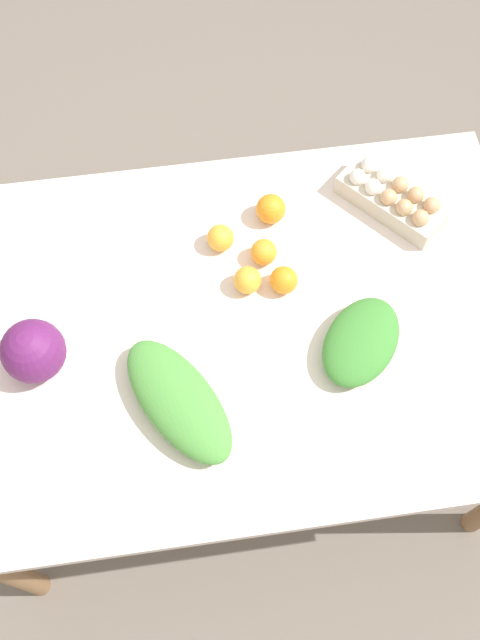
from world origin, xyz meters
The scene contains 11 objects.
ground_plane centered at (0.00, 0.00, 0.00)m, with size 8.00×8.00×0.00m, color #70665B.
dining_table centered at (0.00, 0.00, 0.68)m, with size 1.50×1.02×0.77m.
cabbage_purple centered at (0.49, 0.04, 0.84)m, with size 0.15×0.15×0.15m, color #601E5B.
egg_carton centered at (-0.45, -0.29, 0.81)m, with size 0.28×0.30×0.09m.
greens_bunch_beet_tops centered at (-0.28, 0.11, 0.80)m, with size 0.25×0.17×0.08m, color #3D8433.
greens_bunch_kale centered at (0.17, 0.19, 0.81)m, with size 0.36×0.16×0.08m, color #4C933D.
orange_0 centered at (-0.12, -0.30, 0.81)m, with size 0.08×0.08×0.08m, color orange.
orange_1 centered at (0.02, -0.23, 0.80)m, with size 0.07×0.07×0.07m, color #F9A833.
orange_2 centered at (-0.09, -0.18, 0.80)m, with size 0.07×0.07×0.07m, color orange.
orange_3 centered at (-0.03, -0.10, 0.80)m, with size 0.07×0.07×0.07m, color #F9A833.
orange_4 centered at (-0.12, -0.09, 0.80)m, with size 0.07×0.07×0.07m, color orange.
Camera 1 is at (0.11, 0.76, 2.36)m, focal length 40.00 mm.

